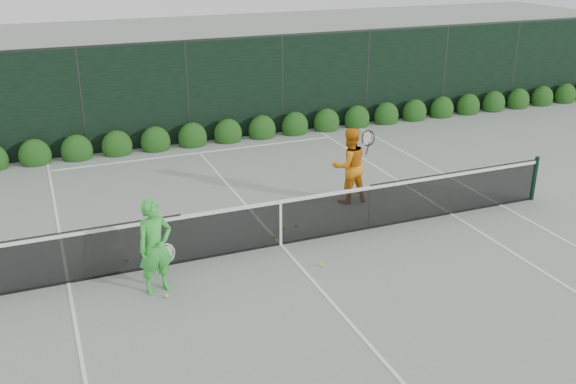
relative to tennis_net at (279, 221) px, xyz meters
name	(u,v)px	position (x,y,z in m)	size (l,w,h in m)	color
ground	(281,245)	(0.02, 0.00, -0.53)	(80.00, 80.00, 0.00)	gray
tennis_net	(279,221)	(0.00, 0.00, 0.00)	(12.90, 0.10, 1.07)	black
player_woman	(155,247)	(-2.63, -0.86, 0.33)	(0.71, 0.55, 1.72)	green
player_man	(349,166)	(2.33, 1.53, 0.36)	(0.94, 0.69, 1.78)	orange
court_lines	(281,245)	(0.02, 0.00, -0.53)	(11.03, 23.83, 0.01)	white
windscreen_fence	(343,230)	(0.02, -2.71, 0.98)	(32.00, 21.07, 3.06)	black
hedge_row	(193,138)	(0.02, 7.15, -0.30)	(31.66, 0.65, 0.94)	#133B10
tennis_balls	(253,248)	(-0.57, 0.01, -0.50)	(3.68, 1.90, 0.07)	#CFDD31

